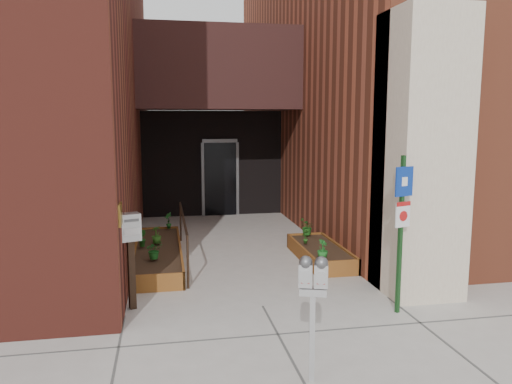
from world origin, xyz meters
TOP-DOWN VIEW (x-y plane):
  - ground at (0.00, 0.00)m, footprint 80.00×80.00m
  - architecture at (-0.18, 6.89)m, footprint 20.00×14.60m
  - planter_left at (-1.55, 2.70)m, footprint 0.90×3.60m
  - planter_right at (1.60, 2.20)m, footprint 0.80×2.20m
  - handrail at (-1.05, 2.65)m, footprint 0.04×3.34m
  - parking_meter at (0.10, -2.17)m, footprint 0.32×0.20m
  - sign_post at (1.87, -0.60)m, footprint 0.30×0.12m
  - payment_dropbox at (-1.90, 0.27)m, footprint 0.33×0.29m
  - shrub_left_a at (-1.60, 1.83)m, footprint 0.37×0.37m
  - shrub_left_b at (-1.85, 2.77)m, footprint 0.20×0.20m
  - shrub_left_c at (-1.58, 2.97)m, footprint 0.27×0.27m
  - shrub_left_d at (-1.32, 4.30)m, footprint 0.27×0.27m
  - shrub_right_a at (1.35, 1.30)m, footprint 0.27×0.27m
  - shrub_right_b at (1.36, 2.41)m, footprint 0.16×0.16m
  - shrub_right_c at (1.59, 3.10)m, footprint 0.45×0.45m

SIDE VIEW (x-z plane):
  - ground at x=0.00m, z-range 0.00..0.00m
  - planter_left at x=-1.55m, z-range -0.02..0.28m
  - planter_right at x=1.60m, z-range -0.02..0.28m
  - shrub_right_b at x=1.36m, z-range 0.30..0.60m
  - shrub_left_b at x=-1.85m, z-range 0.30..0.62m
  - shrub_left_a at x=-1.60m, z-range 0.30..0.63m
  - shrub_right_a at x=1.35m, z-range 0.30..0.64m
  - shrub_left_c at x=-1.58m, z-range 0.30..0.65m
  - shrub_right_c at x=1.59m, z-range 0.30..0.65m
  - shrub_left_d at x=-1.32m, z-range 0.30..0.67m
  - handrail at x=-1.05m, z-range 0.30..1.20m
  - payment_dropbox at x=-1.90m, z-range 0.31..1.74m
  - parking_meter at x=0.10m, z-range 0.37..1.74m
  - sign_post at x=1.87m, z-range 0.26..2.53m
  - architecture at x=-0.18m, z-range -0.02..9.98m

